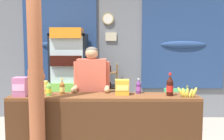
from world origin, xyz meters
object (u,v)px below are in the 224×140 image
object	(u,v)px
timber_post	(36,74)
snack_box_choco_powder	(122,87)
drink_fridge	(69,72)
banana_bunch	(187,92)
soda_bottle_grape_soda	(139,87)
snack_box_instant_noodle	(40,87)
snack_box_wafer	(21,87)
stall_counter	(104,125)
soda_bottle_iced_tea	(62,87)
plastic_lawn_chair	(176,107)
soda_bottle_lime_soda	(49,89)
soda_bottle_cola	(170,86)
shopkeeper	(92,86)
bottle_shelf_rack	(107,91)

from	to	relation	value
timber_post	snack_box_choco_powder	size ratio (longest dim) A/B	12.99
drink_fridge	banana_bunch	bearing A→B (deg)	-45.81
soda_bottle_grape_soda	snack_box_instant_noodle	xyz separation A→B (m)	(-1.39, 0.00, -0.00)
timber_post	snack_box_wafer	distance (m)	0.43
drink_fridge	stall_counter	bearing A→B (deg)	-67.58
stall_counter	timber_post	xyz separation A→B (m)	(-0.81, -0.25, 0.71)
soda_bottle_iced_tea	plastic_lawn_chair	bearing A→B (deg)	31.27
soda_bottle_lime_soda	snack_box_wafer	xyz separation A→B (m)	(-0.36, -0.05, 0.04)
soda_bottle_lime_soda	snack_box_choco_powder	bearing A→B (deg)	4.63
drink_fridge	banana_bunch	xyz separation A→B (m)	(1.87, -1.92, -0.06)
stall_counter	plastic_lawn_chair	world-z (taller)	stall_counter
stall_counter	soda_bottle_cola	xyz separation A→B (m)	(0.88, 0.07, 0.52)
stall_counter	snack_box_choco_powder	xyz separation A→B (m)	(0.25, 0.14, 0.49)
stall_counter	snack_box_instant_noodle	bearing A→B (deg)	165.48
soda_bottle_cola	soda_bottle_grape_soda	world-z (taller)	soda_bottle_cola
soda_bottle_cola	soda_bottle_iced_tea	distance (m)	1.46
plastic_lawn_chair	soda_bottle_cola	bearing A→B (deg)	-107.73
shopkeeper	soda_bottle_cola	world-z (taller)	shopkeeper
soda_bottle_iced_tea	snack_box_instant_noodle	world-z (taller)	soda_bottle_iced_tea
timber_post	snack_box_instant_noodle	world-z (taller)	timber_post
soda_bottle_lime_soda	banana_bunch	bearing A→B (deg)	-2.71
snack_box_wafer	snack_box_instant_noodle	distance (m)	0.29
soda_bottle_lime_soda	snack_box_instant_noodle	xyz separation A→B (m)	(-0.17, 0.18, -0.01)
plastic_lawn_chair	snack_box_choco_powder	xyz separation A→B (m)	(-1.02, -1.13, 0.56)
snack_box_wafer	snack_box_instant_noodle	size ratio (longest dim) A/B	1.14
soda_bottle_cola	snack_box_wafer	bearing A→B (deg)	-178.23
timber_post	drink_fridge	world-z (taller)	timber_post
bottle_shelf_rack	plastic_lawn_chair	world-z (taller)	bottle_shelf_rack
soda_bottle_lime_soda	soda_bottle_iced_tea	bearing A→B (deg)	31.13
bottle_shelf_rack	plastic_lawn_chair	distance (m)	1.55
banana_bunch	soda_bottle_grape_soda	bearing A→B (deg)	156.85
snack_box_choco_powder	banana_bunch	size ratio (longest dim) A/B	0.74
drink_fridge	soda_bottle_lime_soda	size ratio (longest dim) A/B	9.07
bottle_shelf_rack	stall_counter	bearing A→B (deg)	-89.27
plastic_lawn_chair	banana_bunch	distance (m)	1.41
shopkeeper	soda_bottle_grape_soda	xyz separation A→B (m)	(0.68, -0.29, 0.03)
plastic_lawn_chair	shopkeeper	size ratio (longest dim) A/B	0.54
snack_box_instant_noodle	plastic_lawn_chair	bearing A→B (deg)	25.51
soda_bottle_iced_tea	snack_box_wafer	world-z (taller)	snack_box_wafer
soda_bottle_iced_tea	banana_bunch	distance (m)	1.68
timber_post	soda_bottle_cola	world-z (taller)	timber_post
stall_counter	drink_fridge	xyz separation A→B (m)	(-0.78, 1.90, 0.51)
snack_box_choco_powder	snack_box_instant_noodle	bearing A→B (deg)	175.19
banana_bunch	bottle_shelf_rack	bearing A→B (deg)	117.53
stall_counter	soda_bottle_cola	distance (m)	1.02
stall_counter	shopkeeper	world-z (taller)	shopkeeper
soda_bottle_cola	soda_bottle_iced_tea	bearing A→B (deg)	176.80
shopkeeper	snack_box_choco_powder	size ratio (longest dim) A/B	7.77
shopkeeper	soda_bottle_grape_soda	bearing A→B (deg)	-23.16
drink_fridge	soda_bottle_cola	xyz separation A→B (m)	(1.66, -1.82, 0.01)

